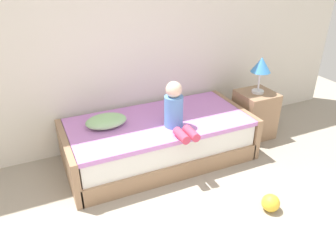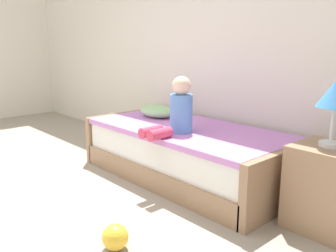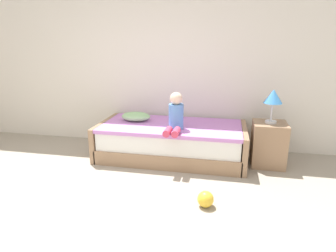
# 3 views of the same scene
# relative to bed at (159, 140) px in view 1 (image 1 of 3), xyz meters

# --- Properties ---
(wall_rear) EXTENTS (7.20, 0.10, 2.90)m
(wall_rear) POSITION_rel_bed_xyz_m (-0.60, 0.60, 1.20)
(wall_rear) COLOR silver
(wall_rear) RESTS_ON ground
(bed) EXTENTS (2.11, 1.00, 0.50)m
(bed) POSITION_rel_bed_xyz_m (0.00, 0.00, 0.00)
(bed) COLOR #997556
(bed) RESTS_ON ground
(nightstand) EXTENTS (0.44, 0.44, 0.60)m
(nightstand) POSITION_rel_bed_xyz_m (1.35, 0.01, 0.05)
(nightstand) COLOR #997556
(nightstand) RESTS_ON ground
(table_lamp) EXTENTS (0.24, 0.24, 0.45)m
(table_lamp) POSITION_rel_bed_xyz_m (1.35, 0.01, 0.69)
(table_lamp) COLOR silver
(table_lamp) RESTS_ON nightstand
(child_figure) EXTENTS (0.20, 0.51, 0.50)m
(child_figure) POSITION_rel_bed_xyz_m (0.10, -0.23, 0.46)
(child_figure) COLOR #598CD1
(child_figure) RESTS_ON bed
(pillow) EXTENTS (0.44, 0.30, 0.13)m
(pillow) POSITION_rel_bed_xyz_m (-0.56, 0.10, 0.32)
(pillow) COLOR #99CC8C
(pillow) RESTS_ON bed
(toy_ball) EXTENTS (0.17, 0.17, 0.17)m
(toy_ball) POSITION_rel_bed_xyz_m (0.60, -1.24, -0.16)
(toy_ball) COLOR yellow
(toy_ball) RESTS_ON ground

